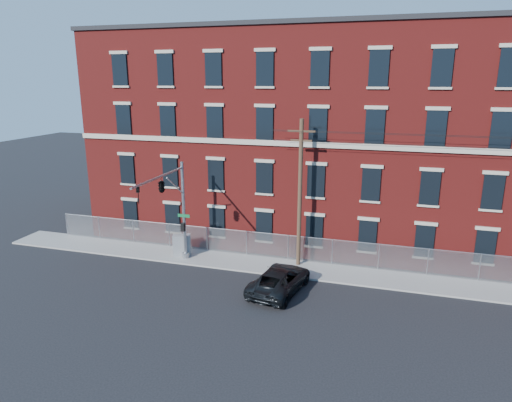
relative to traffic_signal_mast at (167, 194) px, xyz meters
The scene contains 8 objects.
ground 8.35m from the traffic_signal_mast, 19.98° to the right, with size 140.00×140.00×0.00m, color black.
sidewalk 18.98m from the traffic_signal_mast, ahead, with size 65.00×3.00×0.12m, color gray.
mill_building 21.67m from the traffic_signal_mast, 33.14° to the left, with size 55.30×14.32×16.30m.
chain_link_fence 18.97m from the traffic_signal_mast, 12.89° to the left, with size 59.06×0.06×1.85m.
traffic_signal_mast is the anchor object (origin of this frame).
utility_pole_near 8.70m from the traffic_signal_mast, 23.14° to the left, with size 1.80×0.28×10.00m.
pickup_truck 9.00m from the traffic_signal_mast, ahead, with size 2.49×5.40×1.50m, color black.
utility_cabinet 5.23m from the traffic_signal_mast, 99.40° to the left, with size 1.25×0.63×1.56m, color slate.
Camera 1 is at (7.49, -23.31, 12.55)m, focal length 31.85 mm.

